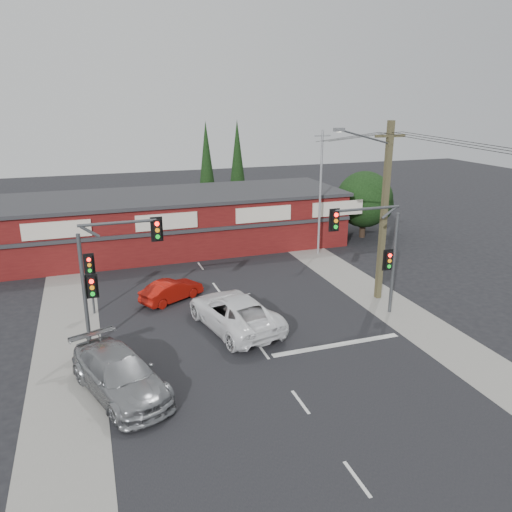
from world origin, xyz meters
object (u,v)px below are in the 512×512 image
object	(u,v)px
red_sedan	(172,290)
utility_pole	(383,207)
white_suv	(234,312)
silver_suv	(120,374)
shop_building	(172,221)

from	to	relation	value
red_sedan	utility_pole	size ratio (longest dim) A/B	0.38
utility_pole	white_suv	bearing A→B (deg)	-172.96
red_sedan	utility_pole	distance (m)	12.73
white_suv	utility_pole	size ratio (longest dim) A/B	0.62
white_suv	utility_pole	distance (m)	10.04
white_suv	utility_pole	bearing A→B (deg)	175.45
silver_suv	utility_pole	xyz separation A→B (m)	(14.80, 5.31, 4.57)
shop_building	utility_pole	bearing A→B (deg)	-56.24
silver_suv	red_sedan	xyz separation A→B (m)	(3.52, 8.77, -0.21)
red_sedan	shop_building	world-z (taller)	shop_building
shop_building	utility_pole	size ratio (longest dim) A/B	2.73
white_suv	silver_suv	bearing A→B (deg)	23.87
shop_building	silver_suv	bearing A→B (deg)	-105.74
red_sedan	silver_suv	bearing A→B (deg)	128.96
white_suv	red_sedan	bearing A→B (deg)	-74.02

